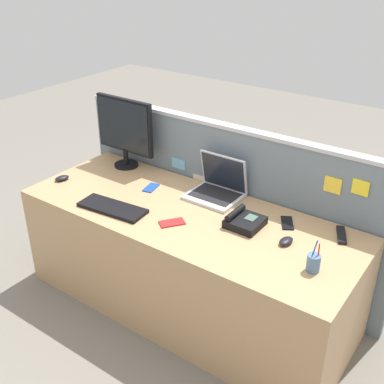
{
  "coord_description": "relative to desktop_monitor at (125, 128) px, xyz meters",
  "views": [
    {
      "loc": [
        1.48,
        -2.03,
        2.16
      ],
      "look_at": [
        0.0,
        0.05,
        0.82
      ],
      "focal_mm": 45.27,
      "sensor_mm": 36.0,
      "label": 1
    }
  ],
  "objects": [
    {
      "name": "pen_cup",
      "position": [
        1.6,
        -0.41,
        -0.24
      ],
      "size": [
        0.07,
        0.07,
        0.17
      ],
      "color": "#4C7093",
      "rests_on": "desk"
    },
    {
      "name": "keyboard_main",
      "position": [
        0.37,
        -0.53,
        -0.27
      ],
      "size": [
        0.45,
        0.2,
        0.02
      ],
      "primitive_type": "cube",
      "rotation": [
        0.0,
        0.0,
        0.1
      ],
      "color": "black",
      "rests_on": "desk"
    },
    {
      "name": "computer_mouse_right_hand",
      "position": [
        -0.2,
        -0.44,
        -0.27
      ],
      "size": [
        0.08,
        0.11,
        0.03
      ],
      "primitive_type": "ellipsoid",
      "rotation": [
        0.0,
        0.0,
        -0.26
      ],
      "color": "black",
      "rests_on": "desk"
    },
    {
      "name": "ground_plane",
      "position": [
        0.76,
        -0.3,
        -0.99
      ],
      "size": [
        10.0,
        10.0,
        0.0
      ],
      "primitive_type": "plane",
      "color": "slate"
    },
    {
      "name": "desktop_monitor",
      "position": [
        0.0,
        0.0,
        0.0
      ],
      "size": [
        0.48,
        0.17,
        0.5
      ],
      "color": "black",
      "rests_on": "desk"
    },
    {
      "name": "tv_remote",
      "position": [
        1.61,
        -0.02,
        -0.27
      ],
      "size": [
        0.11,
        0.17,
        0.02
      ],
      "primitive_type": "cube",
      "rotation": [
        0.0,
        0.0,
        0.42
      ],
      "color": "black",
      "rests_on": "desk"
    },
    {
      "name": "computer_mouse_left_hand",
      "position": [
        1.39,
        -0.26,
        -0.27
      ],
      "size": [
        0.07,
        0.11,
        0.03
      ],
      "primitive_type": "ellipsoid",
      "rotation": [
        0.0,
        0.0,
        -0.14
      ],
      "color": "black",
      "rests_on": "desk"
    },
    {
      "name": "cell_phone_red_case",
      "position": [
        0.76,
        -0.45,
        -0.28
      ],
      "size": [
        0.15,
        0.16,
        0.01
      ],
      "primitive_type": "cube",
      "rotation": [
        0.0,
        0.0,
        -0.63
      ],
      "color": "#B22323",
      "rests_on": "desk"
    },
    {
      "name": "cubicle_divider",
      "position": [
        0.76,
        0.14,
        -0.42
      ],
      "size": [
        2.28,
        0.08,
        1.13
      ],
      "color": "slate",
      "rests_on": "ground_plane"
    },
    {
      "name": "laptop",
      "position": [
        0.79,
        -0.01,
        -0.22
      ],
      "size": [
        0.33,
        0.28,
        0.26
      ],
      "color": "silver",
      "rests_on": "desk"
    },
    {
      "name": "desk",
      "position": [
        0.76,
        -0.3,
        -0.63
      ],
      "size": [
        2.11,
        0.81,
        0.7
      ],
      "primitive_type": "cube",
      "color": "tan",
      "rests_on": "ground_plane"
    },
    {
      "name": "cell_phone_blue_case",
      "position": [
        0.38,
        -0.18,
        -0.28
      ],
      "size": [
        0.09,
        0.14,
        0.01
      ],
      "primitive_type": "cube",
      "rotation": [
        0.0,
        0.0,
        0.21
      ],
      "color": "blue",
      "rests_on": "desk"
    },
    {
      "name": "cell_phone_black_slab",
      "position": [
        1.3,
        -0.07,
        -0.28
      ],
      "size": [
        0.13,
        0.16,
        0.01
      ],
      "primitive_type": "cube",
      "rotation": [
        0.0,
        0.0,
        0.53
      ],
      "color": "black",
      "rests_on": "desk"
    },
    {
      "name": "desk_phone",
      "position": [
        1.11,
        -0.23,
        -0.25
      ],
      "size": [
        0.19,
        0.2,
        0.08
      ],
      "color": "black",
      "rests_on": "desk"
    }
  ]
}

